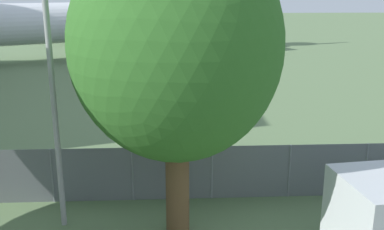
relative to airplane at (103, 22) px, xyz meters
The scene contains 4 objects.
perimeter_fence 32.13m from the airplane, 80.63° to the right, with size 56.07×0.07×1.81m.
airplane is the anchor object (origin of this frame).
tree_near_hangar 34.38m from the airplane, 78.89° to the right, with size 5.41×5.41×8.25m.
light_mast 33.29m from the airplane, 84.31° to the right, with size 0.44×0.44×8.90m.
Camera 1 is at (1.23, -3.43, 6.69)m, focal length 42.00 mm.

